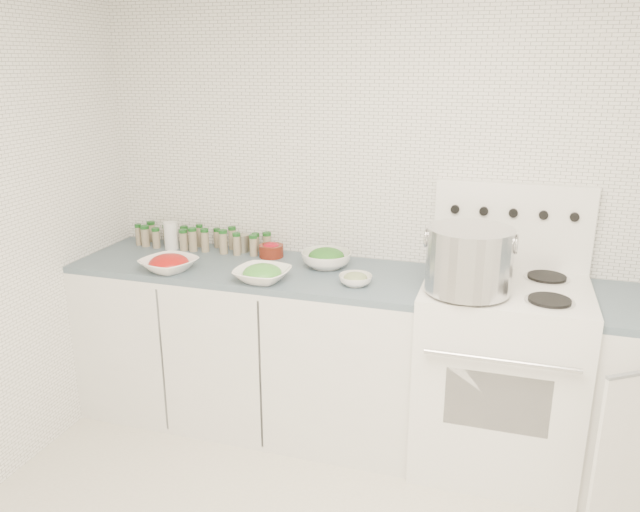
{
  "coord_description": "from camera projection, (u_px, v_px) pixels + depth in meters",
  "views": [
    {
      "loc": [
        0.45,
        -1.68,
        1.93
      ],
      "look_at": [
        -0.42,
        1.14,
        1.0
      ],
      "focal_mm": 35.0,
      "sensor_mm": 36.0,
      "label": 1
    }
  ],
  "objects": [
    {
      "name": "tin_can",
      "position": [
        243.0,
        243.0,
        3.51
      ],
      "size": [
        0.08,
        0.08,
        0.1
      ],
      "primitive_type": "cylinder",
      "rotation": [
        0.0,
        0.0,
        0.05
      ],
      "color": "#9C9884",
      "rests_on": "counter_left"
    },
    {
      "name": "bowl_zucchini",
      "position": [
        355.0,
        279.0,
        2.99
      ],
      "size": [
        0.21,
        0.21,
        0.06
      ],
      "color": "white",
      "rests_on": "counter_left"
    },
    {
      "name": "salt_canister",
      "position": [
        171.0,
        236.0,
        3.56
      ],
      "size": [
        0.1,
        0.1,
        0.16
      ],
      "primitive_type": "cylinder",
      "rotation": [
        0.0,
        0.0,
        -0.4
      ],
      "color": "white",
      "rests_on": "counter_left"
    },
    {
      "name": "bowl_snowpea",
      "position": [
        262.0,
        274.0,
        3.04
      ],
      "size": [
        0.29,
        0.29,
        0.09
      ],
      "color": "white",
      "rests_on": "counter_left"
    },
    {
      "name": "spice_cluster",
      "position": [
        198.0,
        238.0,
        3.55
      ],
      "size": [
        0.81,
        0.16,
        0.14
      ],
      "color": "gray",
      "rests_on": "counter_left"
    },
    {
      "name": "counter_left",
      "position": [
        252.0,
        343.0,
        3.42
      ],
      "size": [
        1.85,
        0.62,
        0.9
      ],
      "color": "white",
      "rests_on": "ground"
    },
    {
      "name": "room_walls",
      "position": [
        343.0,
        197.0,
        1.77
      ],
      "size": [
        3.54,
        3.04,
        2.52
      ],
      "color": "white",
      "rests_on": "ground"
    },
    {
      "name": "bowl_broccoli",
      "position": [
        326.0,
        258.0,
        3.24
      ],
      "size": [
        0.27,
        0.27,
        0.1
      ],
      "color": "white",
      "rests_on": "counter_left"
    },
    {
      "name": "stock_pot",
      "position": [
        469.0,
        257.0,
        2.75
      ],
      "size": [
        0.4,
        0.38,
        0.29
      ],
      "rotation": [
        0.0,
        0.0,
        0.19
      ],
      "color": "silver",
      "rests_on": "stove"
    },
    {
      "name": "bowl_tomato",
      "position": [
        169.0,
        264.0,
        3.19
      ],
      "size": [
        0.34,
        0.34,
        0.09
      ],
      "color": "white",
      "rests_on": "counter_left"
    },
    {
      "name": "stove",
      "position": [
        499.0,
        369.0,
        3.03
      ],
      "size": [
        0.76,
        0.7,
        1.36
      ],
      "color": "white",
      "rests_on": "ground"
    },
    {
      "name": "bowl_pepper",
      "position": [
        271.0,
        250.0,
        3.42
      ],
      "size": [
        0.13,
        0.13,
        0.08
      ],
      "color": "#5E1C10",
      "rests_on": "counter_left"
    }
  ]
}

